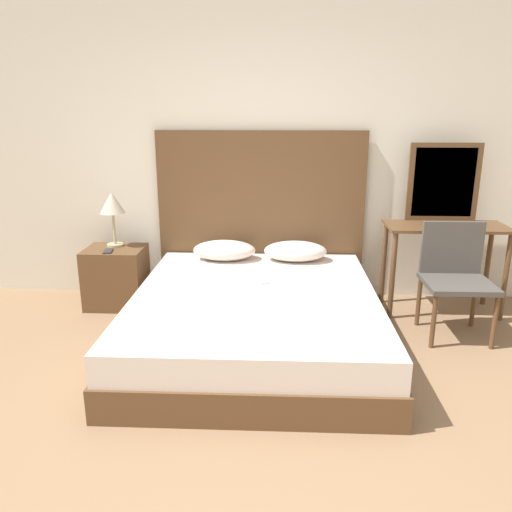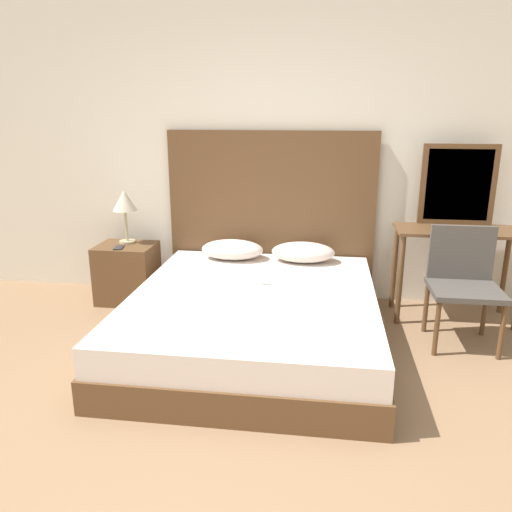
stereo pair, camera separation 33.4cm
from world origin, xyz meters
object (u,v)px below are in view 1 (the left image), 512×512
phone_on_bed (263,281)px  chair (455,272)px  bed (255,319)px  table_lamp (112,205)px  vanity_desk (445,242)px  nightstand (116,277)px  phone_on_nightstand (108,251)px

phone_on_bed → chair: size_ratio=0.18×
bed → table_lamp: bearing=147.0°
vanity_desk → chair: size_ratio=1.15×
bed → phone_on_bed: phone_on_bed is taller
nightstand → chair: size_ratio=0.61×
vanity_desk → chair: 0.46m
table_lamp → vanity_desk: table_lamp is taller
vanity_desk → phone_on_nightstand: bearing=-178.1°
bed → phone_on_nightstand: 1.51m
phone_on_nightstand → chair: 2.89m
phone_on_bed → table_lamp: 1.57m
bed → vanity_desk: (1.60, 0.76, 0.43)m
table_lamp → bed: bearing=-33.0°
phone_on_bed → chair: chair is taller
nightstand → vanity_desk: (2.90, -0.01, 0.37)m
nightstand → phone_on_nightstand: 0.30m
chair → bed: bearing=-168.6°
bed → table_lamp: table_lamp is taller
phone_on_nightstand → chair: (2.87, -0.35, -0.03)m
phone_on_nightstand → vanity_desk: 2.92m
bed → table_lamp: size_ratio=4.34×
phone_on_bed → table_lamp: bearing=156.0°
phone_on_bed → nightstand: bearing=158.9°
phone_on_bed → chair: 1.51m
bed → phone_on_nightstand: phone_on_nightstand is taller
phone_on_nightstand → vanity_desk: vanity_desk is taller
nightstand → phone_on_nightstand: bearing=-99.1°
bed → phone_on_bed: bearing=78.2°
nightstand → phone_on_nightstand: phone_on_nightstand is taller
phone_on_bed → table_lamp: table_lamp is taller
phone_on_bed → table_lamp: (-1.37, 0.61, 0.48)m
phone_on_nightstand → phone_on_bed: bearing=-16.8°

